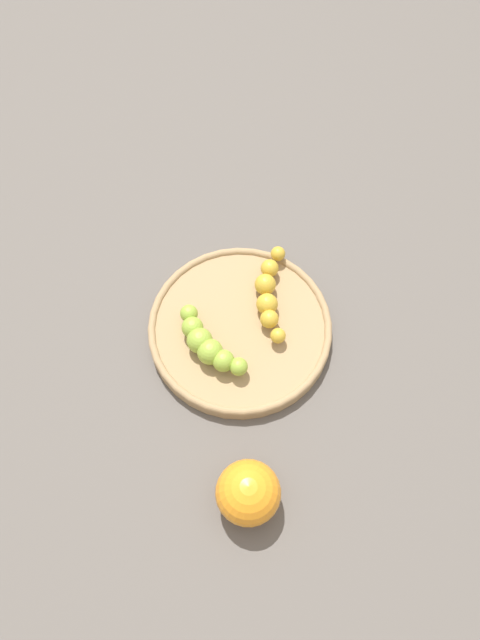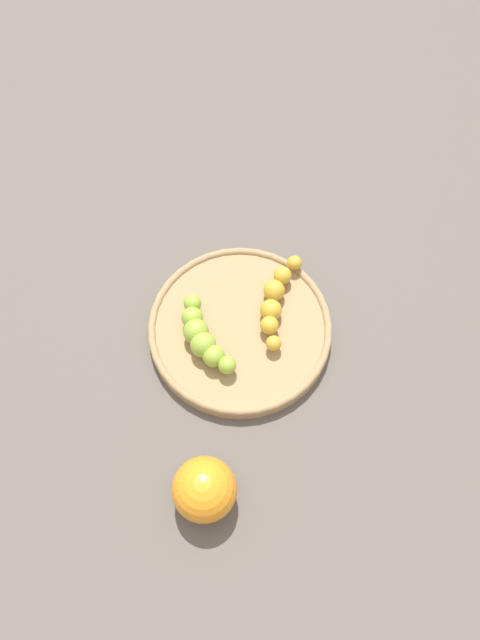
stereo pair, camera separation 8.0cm
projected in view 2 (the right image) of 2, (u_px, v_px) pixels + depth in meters
ground_plane at (240, 332)px, 0.83m from camera, size 2.40×2.40×0.00m
fruit_bowl at (240, 328)px, 0.82m from camera, size 0.24×0.24×0.02m
banana_green at (202, 337)px, 0.79m from camera, size 0.12×0.05×0.03m
banana_spotted at (275, 300)px, 0.82m from camera, size 0.12×0.10×0.03m
orange_fruit at (204, 490)px, 0.71m from camera, size 0.08×0.08×0.08m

